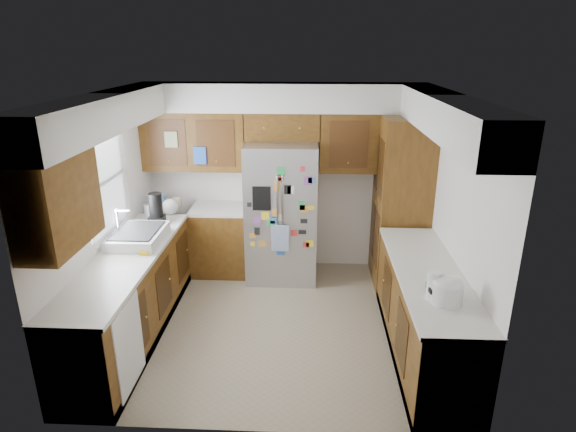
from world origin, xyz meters
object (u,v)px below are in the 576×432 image
object	(u,v)px
fridge	(282,212)
paper_towel	(433,286)
rice_cooker	(447,289)
pantry	(401,202)

from	to	relation	value
fridge	paper_towel	distance (m)	2.63
fridge	paper_towel	world-z (taller)	fridge
fridge	rice_cooker	distance (m)	2.73
fridge	rice_cooker	world-z (taller)	fridge
fridge	paper_towel	size ratio (longest dim) A/B	7.24
rice_cooker	paper_towel	xyz separation A→B (m)	(-0.10, 0.06, 0.00)
pantry	paper_towel	size ratio (longest dim) A/B	8.65
rice_cooker	pantry	bearing A→B (deg)	89.98
fridge	rice_cooker	size ratio (longest dim) A/B	6.56
pantry	rice_cooker	size ratio (longest dim) A/B	7.83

